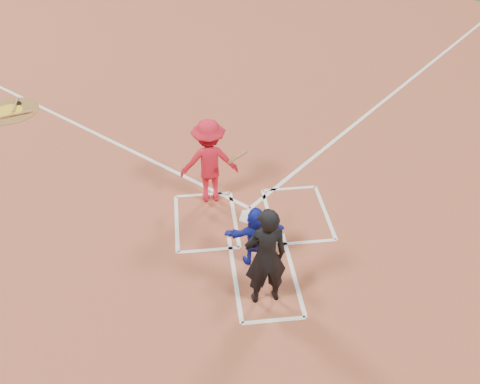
{
  "coord_description": "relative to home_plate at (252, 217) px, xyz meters",
  "views": [
    {
      "loc": [
        -1.27,
        -8.69,
        7.21
      ],
      "look_at": [
        -0.3,
        -0.4,
        1.0
      ],
      "focal_mm": 40.0,
      "sensor_mm": 36.0,
      "label": 1
    }
  ],
  "objects": [
    {
      "name": "ground",
      "position": [
        0.0,
        0.0,
        -0.02
      ],
      "size": [
        120.0,
        120.0,
        0.0
      ],
      "primitive_type": "plane",
      "color": "#1D4A12",
      "rests_on": "ground"
    },
    {
      "name": "home_plate_dirt",
      "position": [
        0.0,
        6.0,
        -0.01
      ],
      "size": [
        28.0,
        28.0,
        0.01
      ],
      "primitive_type": "cylinder",
      "color": "brown",
      "rests_on": "ground"
    },
    {
      "name": "home_plate",
      "position": [
        0.0,
        0.0,
        0.0
      ],
      "size": [
        0.6,
        0.6,
        0.02
      ],
      "primitive_type": "cylinder",
      "rotation": [
        0.0,
        0.0,
        3.14
      ],
      "color": "white",
      "rests_on": "home_plate_dirt"
    },
    {
      "name": "on_deck_circle",
      "position": [
        -6.24,
        5.51,
        -0.0
      ],
      "size": [
        1.7,
        1.7,
        0.01
      ],
      "primitive_type": "cylinder",
      "color": "brown",
      "rests_on": "home_plate_dirt"
    },
    {
      "name": "on_deck_logo",
      "position": [
        -6.24,
        5.51,
        0.0
      ],
      "size": [
        0.8,
        0.8,
        0.0
      ],
      "primitive_type": "cylinder",
      "color": "gold",
      "rests_on": "on_deck_circle"
    },
    {
      "name": "on_deck_bat_a",
      "position": [
        -6.09,
        5.76,
        0.03
      ],
      "size": [
        0.11,
        0.84,
        0.06
      ],
      "primitive_type": "cylinder",
      "rotation": [
        1.57,
        0.0,
        0.06
      ],
      "color": "olive",
      "rests_on": "on_deck_circle"
    },
    {
      "name": "on_deck_bat_c",
      "position": [
        -5.94,
        5.21,
        0.03
      ],
      "size": [
        0.81,
        0.34,
        0.06
      ],
      "primitive_type": "cylinder",
      "rotation": [
        1.57,
        0.0,
        1.91
      ],
      "color": "#9D6639",
      "rests_on": "on_deck_circle"
    },
    {
      "name": "bat_weight_donut",
      "position": [
        -6.04,
        5.91,
        0.03
      ],
      "size": [
        0.19,
        0.19,
        0.05
      ],
      "primitive_type": "torus",
      "color": "black",
      "rests_on": "on_deck_circle"
    },
    {
      "name": "catcher",
      "position": [
        -0.12,
        -1.31,
        0.61
      ],
      "size": [
        1.17,
        0.42,
        1.24
      ],
      "primitive_type": "imported",
      "rotation": [
        0.0,
        0.0,
        3.19
      ],
      "color": "#141FA8",
      "rests_on": "home_plate_dirt"
    },
    {
      "name": "umpire",
      "position": [
        -0.09,
        -2.27,
        0.99
      ],
      "size": [
        0.78,
        0.56,
        2.01
      ],
      "primitive_type": "imported",
      "rotation": [
        0.0,
        0.0,
        3.25
      ],
      "color": "black",
      "rests_on": "home_plate_dirt"
    },
    {
      "name": "chalk_markings",
      "position": [
        0.0,
        5.29,
        -0.01
      ],
      "size": [
        28.35,
        17.32,
        0.01
      ],
      "color": "white",
      "rests_on": "home_plate_dirt"
    },
    {
      "name": "batter_at_plate",
      "position": [
        -0.82,
        0.78,
        0.96
      ],
      "size": [
        1.49,
        0.9,
        1.93
      ],
      "color": "red",
      "rests_on": "home_plate_dirt"
    }
  ]
}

